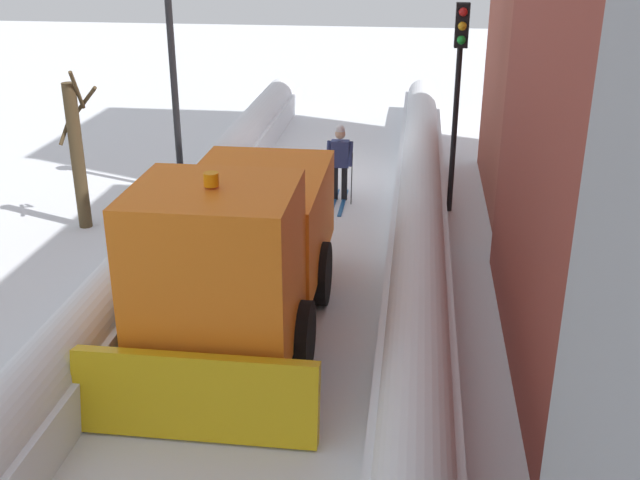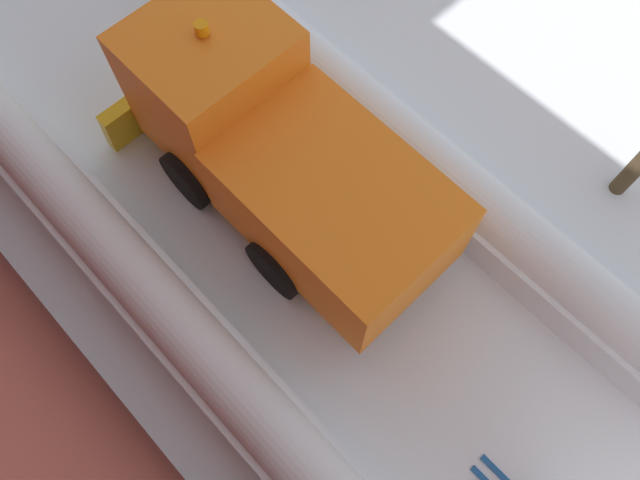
% 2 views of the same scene
% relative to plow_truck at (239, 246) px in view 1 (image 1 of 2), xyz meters
% --- Properties ---
extents(ground_plane, '(80.00, 80.00, 0.00)m').
position_rel_plow_truck_xyz_m(ground_plane, '(-0.38, 1.91, -1.48)').
color(ground_plane, white).
extents(snowbank_left, '(1.10, 36.00, 1.22)m').
position_rel_plow_truck_xyz_m(snowbank_left, '(-2.79, 1.91, -0.91)').
color(snowbank_left, white).
rests_on(snowbank_left, ground).
extents(snowbank_right, '(1.10, 36.00, 1.13)m').
position_rel_plow_truck_xyz_m(snowbank_right, '(2.03, 1.91, -0.96)').
color(snowbank_right, white).
rests_on(snowbank_right, ground).
extents(plow_truck, '(3.20, 5.98, 3.12)m').
position_rel_plow_truck_xyz_m(plow_truck, '(0.00, 0.00, 0.00)').
color(plow_truck, orange).
rests_on(plow_truck, ground).
extents(skier, '(0.62, 1.80, 1.81)m').
position_rel_plow_truck_xyz_m(skier, '(-0.92, -6.44, -0.48)').
color(skier, black).
rests_on(skier, ground).
extents(traffic_light_pole, '(0.28, 0.42, 4.59)m').
position_rel_plow_truck_xyz_m(traffic_light_pole, '(-3.48, -5.90, 1.73)').
color(traffic_light_pole, black).
rests_on(traffic_light_pole, ground).
extents(street_lamp, '(0.40, 0.40, 5.10)m').
position_rel_plow_truck_xyz_m(street_lamp, '(2.98, -6.52, 1.76)').
color(street_lamp, black).
rests_on(street_lamp, ground).
extents(bare_tree_near, '(0.88, 0.77, 3.40)m').
position_rel_plow_truck_xyz_m(bare_tree_near, '(4.37, -4.03, 0.16)').
color(bare_tree_near, '#4A3A23').
rests_on(bare_tree_near, ground).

